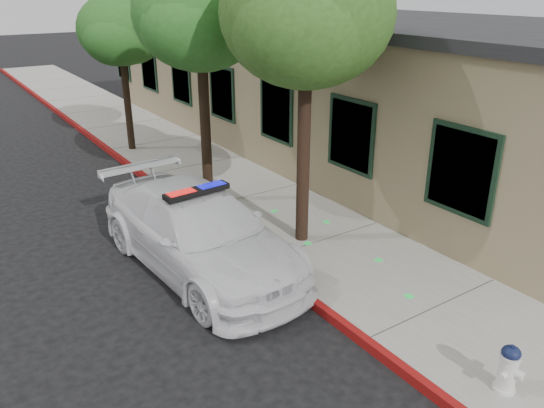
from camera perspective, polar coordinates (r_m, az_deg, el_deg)
The scene contains 9 objects.
ground at distance 8.50m, azimuth 9.74°, elevation -14.98°, with size 120.00×120.00×0.00m, color black.
sidewalk at distance 11.27m, azimuth 5.32°, elevation -4.22°, with size 3.20×60.00×0.15m, color gray.
red_curb at distance 10.46m, azimuth -1.29°, elevation -6.34°, with size 0.14×60.00×0.16m, color maroon.
clapboard_building at distance 18.19m, azimuth 6.21°, elevation 12.93°, with size 7.30×20.89×4.24m.
police_car at distance 10.23m, azimuth -7.79°, elevation -2.93°, with size 2.50×5.41×1.65m.
fire_hydrant at distance 7.88m, azimuth 23.95°, elevation -15.72°, with size 0.41×0.35×0.70m.
street_tree_near at distance 10.15m, azimuth 3.80°, elevation 18.99°, with size 3.28×3.19×5.85m.
street_tree_mid at distance 12.44m, azimuth -7.75°, elevation 18.93°, with size 2.96×3.03×5.62m.
street_tree_far at distance 17.39m, azimuth -15.78°, elevation 17.14°, with size 2.62×2.54×4.76m.
Camera 1 is at (-4.85, -4.73, 5.14)m, focal length 35.22 mm.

